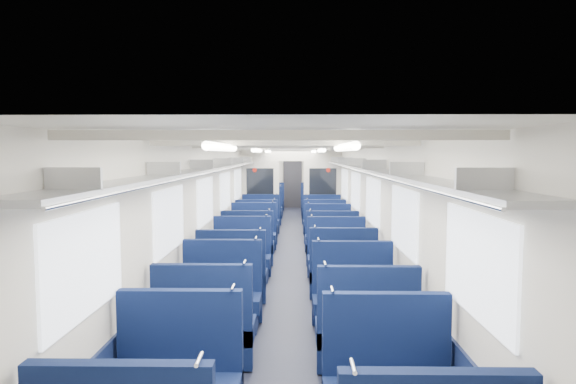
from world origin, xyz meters
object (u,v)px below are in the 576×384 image
(end_door, at_px, (293,183))
(seat_20, at_px, (265,214))
(seat_9, at_px, (342,275))
(seat_22, at_px, (267,209))
(seat_4, at_px, (205,333))
(seat_27, at_px, (314,202))
(seat_15, at_px, (328,239))
(seat_16, at_px, (257,230))
(seat_21, at_px, (318,213))
(seat_25, at_px, (315,206))
(seat_8, at_px, (232,279))
(seat_14, at_px, (253,237))
(seat_12, at_px, (248,248))
(seat_18, at_px, (261,222))
(seat_13, at_px, (332,248))
(seat_6, at_px, (221,300))
(seat_7, at_px, (353,303))
(bulkhead, at_px, (291,188))
(seat_17, at_px, (325,229))
(seat_10, at_px, (242,260))
(seat_23, at_px, (317,210))
(seat_26, at_px, (271,202))
(seat_5, at_px, (366,335))
(seat_11, at_px, (337,261))

(end_door, height_order, seat_20, end_door)
(seat_9, bearing_deg, seat_22, 100.58)
(seat_4, relative_size, seat_27, 1.00)
(seat_15, height_order, seat_16, same)
(seat_21, distance_m, seat_25, 2.20)
(seat_8, height_order, seat_14, same)
(end_door, xyz_separation_m, seat_12, (-0.83, -10.33, -0.65))
(seat_18, xyz_separation_m, seat_27, (1.66, 5.44, 0.00))
(seat_9, distance_m, seat_20, 7.75)
(seat_13, relative_size, seat_18, 1.00)
(seat_6, relative_size, seat_13, 1.00)
(seat_15, bearing_deg, seat_7, -90.00)
(seat_14, height_order, seat_15, same)
(bulkhead, height_order, seat_17, bulkhead)
(seat_16, bearing_deg, seat_21, 63.38)
(seat_10, relative_size, seat_23, 1.00)
(seat_9, xyz_separation_m, seat_22, (-1.66, 8.89, 0.00))
(seat_7, relative_size, seat_21, 1.00)
(seat_27, bearing_deg, seat_18, -106.97)
(seat_27, bearing_deg, seat_26, 179.02)
(seat_16, bearing_deg, seat_20, 90.00)
(seat_10, height_order, seat_23, same)
(seat_14, bearing_deg, seat_4, -90.00)
(seat_13, bearing_deg, seat_6, -115.68)
(seat_17, xyz_separation_m, seat_26, (-1.66, 6.67, 0.00))
(seat_21, xyz_separation_m, seat_25, (0.00, 2.20, 0.00))
(seat_8, bearing_deg, seat_7, -34.91)
(bulkhead, bearing_deg, seat_4, -95.46)
(seat_6, distance_m, seat_9, 2.11)
(seat_10, bearing_deg, seat_26, 90.00)
(end_door, distance_m, seat_22, 3.76)
(seat_16, xyz_separation_m, seat_25, (1.66, 5.51, 0.00))
(seat_5, bearing_deg, end_door, 93.17)
(seat_5, relative_size, seat_16, 1.00)
(seat_18, relative_size, seat_26, 1.00)
(seat_27, bearing_deg, seat_25, -90.00)
(seat_15, bearing_deg, seat_23, 90.00)
(seat_7, distance_m, seat_16, 6.05)
(seat_8, height_order, seat_20, same)
(end_door, relative_size, seat_5, 1.76)
(seat_20, relative_size, seat_23, 1.00)
(seat_5, height_order, seat_15, same)
(seat_20, bearing_deg, seat_23, 35.63)
(seat_20, bearing_deg, seat_9, -77.64)
(seat_11, height_order, seat_22, same)
(end_door, distance_m, seat_20, 5.04)
(seat_4, xyz_separation_m, seat_27, (1.66, 13.57, 0.00))
(seat_18, distance_m, seat_21, 2.62)
(seat_4, relative_size, seat_22, 1.00)
(seat_23, height_order, seat_27, same)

